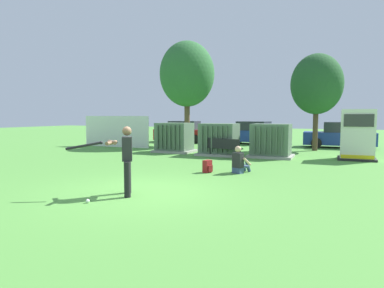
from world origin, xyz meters
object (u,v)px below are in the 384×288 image
(transformer_west, at_px, (174,138))
(generator_enclosure, at_px, (357,135))
(park_bench, at_px, (224,146))
(batter, at_px, (125,157))
(parked_car_right_of_center, at_px, (339,136))
(transformer_mid_east, at_px, (271,141))
(transformer_mid_west, at_px, (219,140))
(parked_car_left_of_center, at_px, (252,133))
(backpack, at_px, (208,166))
(parked_car_leftmost, at_px, (183,132))
(sports_ball, at_px, (88,201))
(seated_spectator, at_px, (240,162))

(transformer_west, height_order, generator_enclosure, generator_enclosure)
(park_bench, relative_size, batter, 1.06)
(park_bench, distance_m, parked_car_right_of_center, 9.27)
(transformer_west, distance_m, park_bench, 3.53)
(transformer_west, relative_size, transformer_mid_east, 1.00)
(transformer_west, bearing_deg, parked_car_right_of_center, 37.40)
(transformer_mid_west, distance_m, parked_car_left_of_center, 7.53)
(generator_enclosure, relative_size, parked_car_right_of_center, 0.54)
(park_bench, distance_m, batter, 8.40)
(backpack, relative_size, parked_car_left_of_center, 0.10)
(transformer_west, height_order, parked_car_left_of_center, same)
(transformer_mid_east, distance_m, parked_car_leftmost, 10.46)
(backpack, height_order, parked_car_leftmost, parked_car_leftmost)
(transformer_mid_west, height_order, parked_car_leftmost, same)
(sports_ball, xyz_separation_m, backpack, (1.06, 5.02, 0.17))
(transformer_mid_east, distance_m, batter, 9.59)
(transformer_west, distance_m, backpack, 6.98)
(transformer_west, distance_m, seated_spectator, 7.39)
(transformer_mid_east, height_order, park_bench, transformer_mid_east)
(parked_car_right_of_center, bearing_deg, seated_spectator, -105.59)
(park_bench, height_order, parked_car_leftmost, parked_car_leftmost)
(sports_ball, distance_m, backpack, 5.13)
(sports_ball, bearing_deg, generator_enclosure, 60.89)
(sports_ball, distance_m, parked_car_left_of_center, 17.77)
(park_bench, bearing_deg, sports_ball, -91.57)
(batter, bearing_deg, transformer_mid_east, 78.19)
(parked_car_left_of_center, relative_size, parked_car_right_of_center, 1.03)
(parked_car_right_of_center, bearing_deg, sports_ball, -107.53)
(generator_enclosure, relative_size, batter, 1.32)
(park_bench, xyz_separation_m, batter, (0.10, -8.39, 0.44))
(transformer_mid_west, relative_size, backpack, 4.77)
(transformer_mid_west, bearing_deg, sports_ball, -88.48)
(parked_car_leftmost, height_order, parked_car_left_of_center, same)
(seated_spectator, distance_m, parked_car_leftmost, 14.16)
(parked_car_leftmost, bearing_deg, parked_car_right_of_center, -0.87)
(transformer_mid_west, height_order, generator_enclosure, generator_enclosure)
(transformer_west, distance_m, parked_car_leftmost, 7.08)
(generator_enclosure, bearing_deg, parked_car_left_of_center, 133.39)
(sports_ball, bearing_deg, transformer_mid_west, 91.52)
(transformer_mid_west, height_order, parked_car_right_of_center, same)
(transformer_west, xyz_separation_m, parked_car_left_of_center, (2.70, 7.11, -0.04))
(park_bench, relative_size, parked_car_right_of_center, 0.43)
(transformer_mid_west, relative_size, seated_spectator, 2.18)
(generator_enclosure, distance_m, parked_car_leftmost, 13.25)
(transformer_mid_east, xyz_separation_m, parked_car_leftmost, (-7.87, 6.89, -0.04))
(parked_car_right_of_center, bearing_deg, batter, -107.39)
(backpack, height_order, parked_car_right_of_center, parked_car_right_of_center)
(seated_spectator, bearing_deg, parked_car_right_of_center, 74.41)
(transformer_mid_west, distance_m, seated_spectator, 5.43)
(sports_ball, height_order, parked_car_right_of_center, parked_car_right_of_center)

